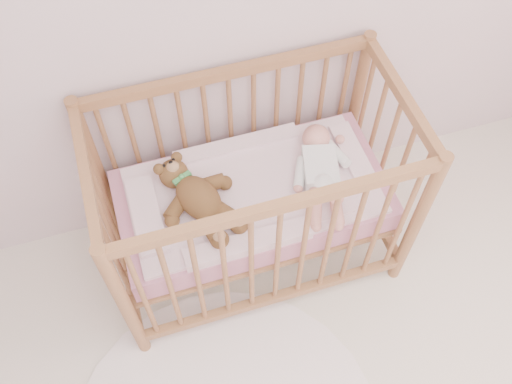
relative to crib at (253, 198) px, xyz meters
name	(u,v)px	position (x,y,z in m)	size (l,w,h in m)	color
crib	(253,198)	(0.00, 0.00, 0.00)	(1.36, 0.76, 1.00)	#9C6F42
mattress	(253,200)	(0.00, 0.00, -0.01)	(1.22, 0.62, 0.13)	pink
blanket	(253,191)	(0.00, 0.00, 0.06)	(1.10, 0.58, 0.06)	#F1A6BA
baby	(320,167)	(0.31, -0.02, 0.14)	(0.28, 0.57, 0.14)	white
teddy_bear	(199,198)	(-0.25, -0.02, 0.15)	(0.37, 0.52, 0.15)	brown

